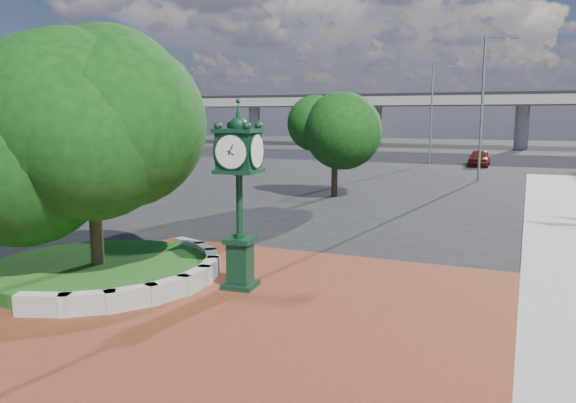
{
  "coord_description": "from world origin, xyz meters",
  "views": [
    {
      "loc": [
        5.99,
        -12.04,
        4.53
      ],
      "look_at": [
        0.2,
        1.5,
        2.27
      ],
      "focal_mm": 35.0,
      "sensor_mm": 36.0,
      "label": 1
    }
  ],
  "objects_px": {
    "post_clock": "(239,188)",
    "street_lamp_near": "(486,97)",
    "parked_car": "(479,158)",
    "street_lamp_far": "(434,107)"
  },
  "relations": [
    {
      "from": "post_clock",
      "to": "street_lamp_near",
      "type": "xyz_separation_m",
      "value": [
        3.91,
        28.52,
        3.1
      ]
    },
    {
      "from": "street_lamp_near",
      "to": "street_lamp_far",
      "type": "xyz_separation_m",
      "value": [
        -5.48,
        13.06,
        -0.43
      ]
    },
    {
      "from": "parked_car",
      "to": "street_lamp_far",
      "type": "height_order",
      "value": "street_lamp_far"
    },
    {
      "from": "street_lamp_far",
      "to": "street_lamp_near",
      "type": "bearing_deg",
      "value": -67.22
    },
    {
      "from": "post_clock",
      "to": "street_lamp_near",
      "type": "height_order",
      "value": "street_lamp_near"
    },
    {
      "from": "post_clock",
      "to": "parked_car",
      "type": "bearing_deg",
      "value": 86.09
    },
    {
      "from": "post_clock",
      "to": "street_lamp_near",
      "type": "relative_size",
      "value": 0.49
    },
    {
      "from": "post_clock",
      "to": "parked_car",
      "type": "relative_size",
      "value": 1.1
    },
    {
      "from": "parked_car",
      "to": "street_lamp_near",
      "type": "bearing_deg",
      "value": -85.08
    },
    {
      "from": "street_lamp_near",
      "to": "street_lamp_far",
      "type": "height_order",
      "value": "street_lamp_near"
    }
  ]
}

